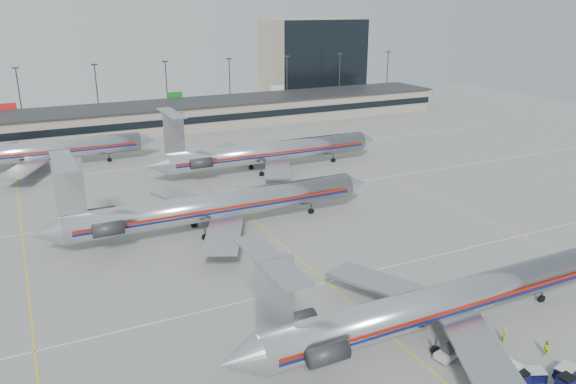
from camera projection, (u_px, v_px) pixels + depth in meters
ground at (378, 325)px, 54.09m from camera, size 260.00×260.00×0.00m
apron_markings at (326, 282)px, 62.60m from camera, size 160.00×0.15×0.02m
terminal at (146, 118)px, 136.48m from camera, size 162.00×17.00×6.25m
light_mast_row at (133, 88)px, 146.69m from camera, size 163.60×0.40×15.28m
distant_building at (312, 59)px, 184.99m from camera, size 30.00×20.00×25.00m
jet_foreground at (438, 303)px, 51.49m from camera, size 44.03×25.93×11.53m
jet_second_row at (213, 206)px, 75.63m from camera, size 47.22×27.80×12.36m
jet_third_row at (266, 152)px, 103.11m from camera, size 46.00×28.29×12.58m
jet_back_row at (29, 152)px, 103.54m from camera, size 45.12×27.75×12.34m
tug_center at (521, 381)px, 44.82m from camera, size 2.29×1.35×1.77m
cart_inner at (566, 372)px, 46.30m from camera, size 2.14×1.70×1.07m
cart_outer at (532, 375)px, 45.94m from camera, size 2.26×1.96×1.08m
uld_container at (508, 375)px, 45.24m from camera, size 2.18×1.91×2.05m
belt_loader at (453, 350)px, 49.25m from camera, size 4.51×2.10×2.31m
ramp_worker_near at (504, 335)px, 51.19m from camera, size 0.59×0.67×1.54m
ramp_worker_far at (547, 348)px, 49.21m from camera, size 0.82×0.68×1.54m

